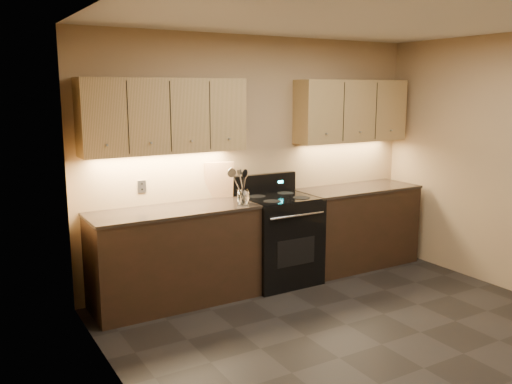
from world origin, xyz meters
The scene contains 16 objects.
floor centered at (0.00, 0.00, 0.00)m, with size 4.00×4.00×0.00m, color black.
ceiling centered at (0.00, 0.00, 2.60)m, with size 4.00×4.00×0.00m, color silver.
wall_back centered at (0.00, 2.00, 1.30)m, with size 4.00×0.04×2.60m, color #9D7F5C.
wall_left centered at (-2.00, 0.00, 1.30)m, with size 0.04×4.00×2.60m, color #9D7F5C.
counter_left centered at (-1.10, 1.70, 0.47)m, with size 1.62×0.62×0.93m.
counter_right centered at (1.18, 1.70, 0.47)m, with size 1.46×0.62×0.93m.
stove centered at (0.08, 1.68, 0.48)m, with size 0.76×0.68×1.14m.
upper_cab_left centered at (-1.10, 1.85, 1.80)m, with size 1.60×0.30×0.70m, color tan.
upper_cab_right centered at (1.18, 1.85, 1.80)m, with size 1.44×0.30×0.70m, color tan.
outlet_plate centered at (-1.30, 1.99, 1.12)m, with size 0.09×0.01×0.12m, color #B2B5BA.
utensil_crock centered at (-0.42, 1.56, 1.00)m, with size 0.13×0.13×0.15m.
cutting_board centered at (-0.48, 1.96, 1.12)m, with size 0.30×0.02×0.38m, color tan.
wooden_spoon centered at (-0.45, 1.55, 1.11)m, with size 0.06×0.06×0.32m, color tan, non-canonical shape.
black_spoon centered at (-0.43, 1.58, 1.12)m, with size 0.06×0.06×0.35m, color black, non-canonical shape.
steel_spatula centered at (-0.39, 1.56, 1.12)m, with size 0.08×0.08×0.35m, color silver, non-canonical shape.
steel_skimmer centered at (-0.40, 1.55, 1.13)m, with size 0.09×0.09×0.37m, color silver, non-canonical shape.
Camera 1 is at (-2.97, -3.01, 2.05)m, focal length 38.00 mm.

